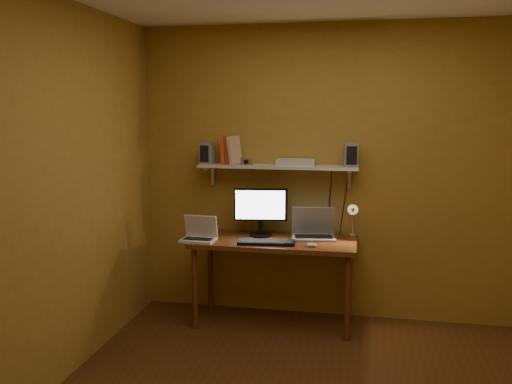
% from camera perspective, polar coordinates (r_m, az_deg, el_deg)
% --- Properties ---
extents(room, '(3.44, 3.24, 2.64)m').
position_cam_1_polar(room, '(3.25, 6.01, -1.17)').
color(room, '#4F2D14').
rests_on(room, ground).
extents(desk, '(1.40, 0.60, 0.75)m').
position_cam_1_polar(desk, '(4.68, 1.90, -6.07)').
color(desk, '#602917').
rests_on(desk, ground).
extents(wall_shelf, '(1.40, 0.25, 0.21)m').
position_cam_1_polar(wall_shelf, '(4.75, 2.32, 2.65)').
color(wall_shelf, silver).
rests_on(wall_shelf, room).
extents(monitor, '(0.47, 0.23, 0.42)m').
position_cam_1_polar(monitor, '(4.76, 0.50, -1.83)').
color(monitor, black).
rests_on(monitor, desk).
extents(laptop, '(0.41, 0.32, 0.27)m').
position_cam_1_polar(laptop, '(4.75, 6.05, -3.98)').
color(laptop, gray).
rests_on(laptop, desk).
extents(netbook, '(0.30, 0.22, 0.21)m').
position_cam_1_polar(netbook, '(4.66, -5.98, -4.39)').
color(netbook, silver).
rests_on(netbook, desk).
extents(keyboard, '(0.48, 0.20, 0.03)m').
position_cam_1_polar(keyboard, '(4.52, 1.09, -5.32)').
color(keyboard, black).
rests_on(keyboard, desk).
extents(mouse, '(0.09, 0.06, 0.03)m').
position_cam_1_polar(mouse, '(4.45, 5.92, -5.56)').
color(mouse, silver).
rests_on(mouse, desk).
extents(desk_lamp, '(0.09, 0.23, 0.38)m').
position_cam_1_polar(desk_lamp, '(4.69, 10.17, -2.51)').
color(desk_lamp, silver).
rests_on(desk_lamp, desk).
extents(speaker_left, '(0.12, 0.12, 0.19)m').
position_cam_1_polar(speaker_left, '(4.87, -5.17, 4.07)').
color(speaker_left, gray).
rests_on(speaker_left, wall_shelf).
extents(speaker_right, '(0.13, 0.13, 0.20)m').
position_cam_1_polar(speaker_right, '(4.68, 9.95, 3.86)').
color(speaker_right, gray).
rests_on(speaker_right, wall_shelf).
extents(books, '(0.18, 0.18, 0.25)m').
position_cam_1_polar(books, '(4.84, -2.68, 4.44)').
color(books, '#F14B18').
rests_on(books, wall_shelf).
extents(shelf_camera, '(0.11, 0.05, 0.06)m').
position_cam_1_polar(shelf_camera, '(4.73, -0.98, 3.21)').
color(shelf_camera, silver).
rests_on(shelf_camera, wall_shelf).
extents(router, '(0.34, 0.24, 0.05)m').
position_cam_1_polar(router, '(4.72, 4.20, 3.13)').
color(router, silver).
rests_on(router, wall_shelf).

